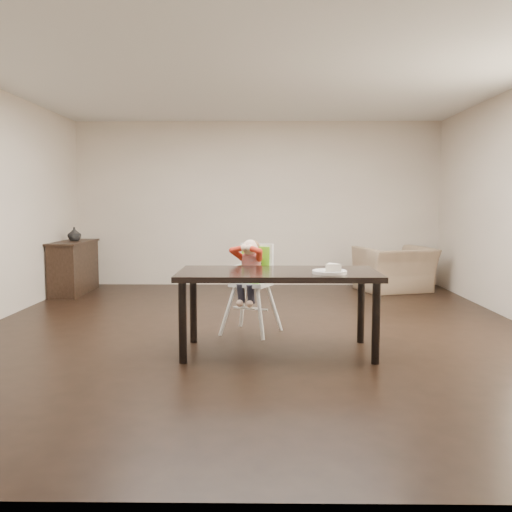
% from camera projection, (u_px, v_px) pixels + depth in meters
% --- Properties ---
extents(ground, '(7.00, 7.00, 0.00)m').
position_uv_depth(ground, '(255.00, 331.00, 6.08)').
color(ground, black).
rests_on(ground, ground).
extents(room_walls, '(6.02, 7.02, 2.71)m').
position_uv_depth(room_walls, '(254.00, 156.00, 5.91)').
color(room_walls, beige).
rests_on(room_walls, ground).
extents(dining_table, '(1.80, 0.90, 0.75)m').
position_uv_depth(dining_table, '(278.00, 280.00, 5.17)').
color(dining_table, black).
rests_on(dining_table, ground).
extents(high_chair, '(0.54, 0.54, 0.99)m').
position_uv_depth(high_chair, '(252.00, 267.00, 5.96)').
color(high_chair, white).
rests_on(high_chair, ground).
extents(plate, '(0.39, 0.39, 0.09)m').
position_uv_depth(plate, '(330.00, 270.00, 4.96)').
color(plate, white).
rests_on(plate, dining_table).
extents(armchair, '(1.20, 0.95, 0.92)m').
position_uv_depth(armchair, '(395.00, 262.00, 8.80)').
color(armchair, '#9D8264').
rests_on(armchair, ground).
extents(sideboard, '(0.44, 1.26, 0.79)m').
position_uv_depth(sideboard, '(74.00, 267.00, 8.62)').
color(sideboard, black).
rests_on(sideboard, ground).
extents(vase, '(0.21, 0.22, 0.20)m').
position_uv_depth(vase, '(74.00, 234.00, 8.65)').
color(vase, '#99999E').
rests_on(vase, sideboard).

